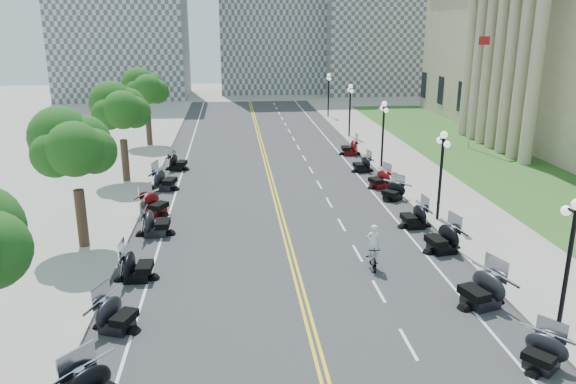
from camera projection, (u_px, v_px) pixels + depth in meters
name	position (u px, v px, depth m)	size (l,w,h in m)	color
ground	(291.00, 256.00, 26.63)	(160.00, 160.00, 0.00)	gray
road	(275.00, 195.00, 36.15)	(16.00, 90.00, 0.01)	#333335
centerline_yellow_a	(273.00, 195.00, 36.14)	(0.12, 90.00, 0.00)	yellow
centerline_yellow_b	(277.00, 194.00, 36.16)	(0.12, 90.00, 0.00)	yellow
edge_line_north	(372.00, 192.00, 36.77)	(0.12, 90.00, 0.00)	white
edge_line_south	(174.00, 197.00, 35.53)	(0.12, 90.00, 0.00)	white
lane_dash_4	(408.00, 344.00, 19.31)	(0.12, 2.00, 0.00)	white
lane_dash_5	(379.00, 291.00, 23.12)	(0.12, 2.00, 0.00)	white
lane_dash_6	(358.00, 253.00, 26.93)	(0.12, 2.00, 0.00)	white
lane_dash_7	(342.00, 225.00, 30.74)	(0.12, 2.00, 0.00)	white
lane_dash_8	(329.00, 202.00, 34.55)	(0.12, 2.00, 0.00)	white
lane_dash_9	(319.00, 185.00, 38.36)	(0.12, 2.00, 0.00)	white
lane_dash_10	(311.00, 170.00, 42.17)	(0.12, 2.00, 0.00)	white
lane_dash_11	(304.00, 158.00, 45.98)	(0.12, 2.00, 0.00)	white
lane_dash_12	(298.00, 147.00, 49.79)	(0.12, 2.00, 0.00)	white
lane_dash_13	(293.00, 139.00, 53.60)	(0.12, 2.00, 0.00)	white
lane_dash_14	(289.00, 131.00, 57.41)	(0.12, 2.00, 0.00)	white
lane_dash_15	(285.00, 124.00, 61.22)	(0.12, 2.00, 0.00)	white
lane_dash_16	(282.00, 118.00, 65.03)	(0.12, 2.00, 0.00)	white
lane_dash_17	(279.00, 113.00, 68.84)	(0.12, 2.00, 0.00)	white
lane_dash_18	(276.00, 108.00, 72.65)	(0.12, 2.00, 0.00)	white
lane_dash_19	(274.00, 104.00, 76.46)	(0.12, 2.00, 0.00)	white
sidewalk_north	(433.00, 189.00, 37.14)	(5.00, 90.00, 0.15)	#9E9991
sidewalk_south	(108.00, 198.00, 35.12)	(5.00, 90.00, 0.15)	#9E9991
lawn	(482.00, 159.00, 45.45)	(9.00, 60.00, 0.10)	#356023
distant_block_a	(120.00, 5.00, 80.18)	(18.00, 14.00, 26.00)	gray
distant_block_c	(387.00, 20.00, 87.48)	(20.00, 14.00, 22.00)	gray
street_lamp_1	(567.00, 269.00, 19.09)	(0.50, 1.20, 4.90)	black
street_lamp_2	(441.00, 177.00, 30.52)	(0.50, 1.20, 4.90)	black
street_lamp_3	(383.00, 135.00, 41.94)	(0.50, 1.20, 4.90)	black
street_lamp_4	(350.00, 111.00, 53.37)	(0.50, 1.20, 4.90)	black
street_lamp_5	(328.00, 95.00, 64.80)	(0.50, 1.20, 4.90)	black
flagpole	(473.00, 91.00, 47.87)	(1.10, 0.20, 10.00)	silver
tree_2	(74.00, 154.00, 26.19)	(4.80, 4.80, 9.20)	#235619
tree_3	(121.00, 114.00, 37.62)	(4.80, 4.80, 9.20)	#235619
tree_4	(146.00, 93.00, 49.05)	(4.80, 4.80, 9.20)	#235619
motorcycle_n_3	(543.00, 351.00, 17.82)	(1.77, 1.77, 1.24)	black
motorcycle_n_4	(482.00, 288.00, 21.73)	(2.23, 2.23, 1.56)	black
motorcycle_n_5	(443.00, 237.00, 26.92)	(2.15, 2.15, 1.51)	black
motorcycle_n_6	(414.00, 215.00, 30.20)	(1.98, 1.98, 1.39)	black
motorcycle_n_7	(393.00, 190.00, 34.91)	(1.80, 1.80, 1.26)	black
motorcycle_n_8	(380.00, 178.00, 37.45)	(1.93, 1.93, 1.35)	#590A0C
motorcycle_n_9	(362.00, 163.00, 41.51)	(1.85, 1.85, 1.29)	black
motorcycle_n_10	(350.00, 147.00, 46.84)	(2.04, 2.04, 1.43)	#590A0C
motorcycle_s_4	(116.00, 313.00, 20.03)	(1.96, 1.96, 1.37)	black
motorcycle_s_5	(137.00, 264.00, 23.99)	(2.05, 2.05, 1.44)	black
motorcycle_s_6	(156.00, 221.00, 29.07)	(2.19, 2.19, 1.53)	black
motorcycle_s_7	(154.00, 203.00, 32.22)	(2.04, 2.04, 1.43)	#590A0C
motorcycle_s_8	(164.00, 179.00, 37.01)	(2.17, 2.17, 1.52)	black
motorcycle_s_9	(177.00, 161.00, 42.00)	(1.97, 1.97, 1.38)	black
bicycle	(372.00, 257.00, 25.18)	(0.52, 1.83, 1.10)	#A51414
cyclist_rider	(374.00, 227.00, 24.77)	(0.63, 0.41, 1.73)	silver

